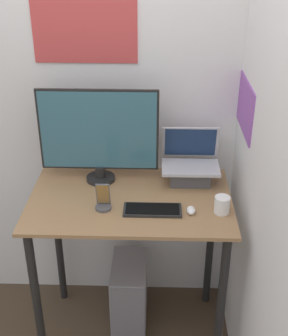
{
  "coord_description": "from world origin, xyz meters",
  "views": [
    {
      "loc": [
        0.14,
        -1.75,
        2.27
      ],
      "look_at": [
        0.07,
        0.34,
        1.15
      ],
      "focal_mm": 50.0,
      "sensor_mm": 36.0,
      "label": 1
    }
  ],
  "objects_px": {
    "monitor": "(99,135)",
    "cell_phone": "(103,201)",
    "mouse": "(191,210)",
    "computer_tower": "(129,293)",
    "laptop": "(190,168)",
    "keyboard": "(152,210)"
  },
  "relations": [
    {
      "from": "laptop",
      "to": "cell_phone",
      "type": "bearing_deg",
      "value": -146.8
    },
    {
      "from": "monitor",
      "to": "laptop",
      "type": "bearing_deg",
      "value": 0.31
    },
    {
      "from": "monitor",
      "to": "keyboard",
      "type": "height_order",
      "value": "monitor"
    },
    {
      "from": "monitor",
      "to": "cell_phone",
      "type": "xyz_separation_m",
      "value": [
        0.05,
        -0.29,
        -0.23
      ]
    },
    {
      "from": "monitor",
      "to": "cell_phone",
      "type": "height_order",
      "value": "monitor"
    },
    {
      "from": "laptop",
      "to": "monitor",
      "type": "xyz_separation_m",
      "value": [
        -0.5,
        -0.0,
        0.19
      ]
    },
    {
      "from": "cell_phone",
      "to": "computer_tower",
      "type": "relative_size",
      "value": 0.33
    },
    {
      "from": "computer_tower",
      "to": "cell_phone",
      "type": "bearing_deg",
      "value": -118.34
    },
    {
      "from": "keyboard",
      "to": "computer_tower",
      "type": "height_order",
      "value": "keyboard"
    },
    {
      "from": "laptop",
      "to": "computer_tower",
      "type": "distance_m",
      "value": 0.91
    },
    {
      "from": "laptop",
      "to": "cell_phone",
      "type": "relative_size",
      "value": 2.18
    },
    {
      "from": "laptop",
      "to": "monitor",
      "type": "bearing_deg",
      "value": -179.69
    },
    {
      "from": "cell_phone",
      "to": "computer_tower",
      "type": "distance_m",
      "value": 0.83
    },
    {
      "from": "laptop",
      "to": "cell_phone",
      "type": "xyz_separation_m",
      "value": [
        -0.45,
        -0.29,
        -0.04
      ]
    },
    {
      "from": "monitor",
      "to": "mouse",
      "type": "xyz_separation_m",
      "value": [
        0.49,
        -0.32,
        -0.26
      ]
    },
    {
      "from": "monitor",
      "to": "computer_tower",
      "type": "distance_m",
      "value": 1.04
    },
    {
      "from": "keyboard",
      "to": "cell_phone",
      "type": "height_order",
      "value": "cell_phone"
    },
    {
      "from": "computer_tower",
      "to": "keyboard",
      "type": "bearing_deg",
      "value": -57.57
    },
    {
      "from": "laptop",
      "to": "computer_tower",
      "type": "relative_size",
      "value": 0.72
    },
    {
      "from": "cell_phone",
      "to": "laptop",
      "type": "bearing_deg",
      "value": 33.2
    },
    {
      "from": "cell_phone",
      "to": "computer_tower",
      "type": "bearing_deg",
      "value": 61.66
    },
    {
      "from": "mouse",
      "to": "computer_tower",
      "type": "xyz_separation_m",
      "value": [
        -0.33,
        0.23,
        -0.77
      ]
    }
  ]
}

